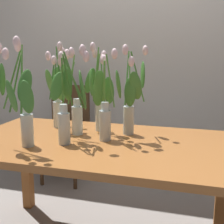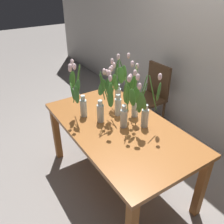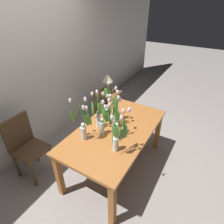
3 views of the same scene
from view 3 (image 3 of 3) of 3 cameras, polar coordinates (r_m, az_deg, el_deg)
ground_plane at (r=3.02m, az=0.87°, el=-16.50°), size 18.00×18.00×0.00m
room_wall_rear at (r=3.11m, az=-23.03°, el=12.48°), size 9.00×0.10×2.70m
dining_table at (r=2.57m, az=0.99°, el=-6.92°), size 1.60×0.90×0.74m
tulip_vase_0 at (r=2.25m, az=0.90°, el=-3.23°), size 0.26×0.16×0.55m
tulip_vase_1 at (r=2.45m, az=-4.19°, el=-0.61°), size 0.24×0.17×0.57m
tulip_vase_2 at (r=2.04m, az=2.06°, el=-7.18°), size 0.26×0.17×0.59m
tulip_vase_3 at (r=2.44m, az=0.44°, el=-0.75°), size 0.20×0.14×0.53m
tulip_vase_4 at (r=2.25m, az=-8.70°, el=-3.58°), size 0.21×0.27×0.58m
tulip_vase_5 at (r=2.59m, az=-0.52°, el=1.52°), size 0.14×0.26×0.56m
tulip_vase_6 at (r=2.32m, az=-2.76°, el=-3.52°), size 0.11×0.17×0.53m
dining_chair at (r=2.87m, az=-24.94°, el=-8.89°), size 0.41×0.41×0.93m
side_table at (r=3.95m, az=-1.22°, el=4.45°), size 0.44×0.44×0.55m
table_lamp at (r=3.79m, az=-1.41°, el=10.30°), size 0.22×0.22×0.40m
pillar_candle at (r=3.93m, az=0.28°, el=6.84°), size 0.06×0.06×0.07m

